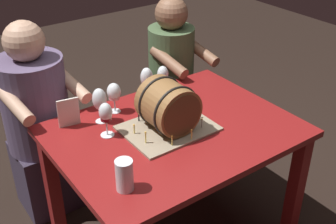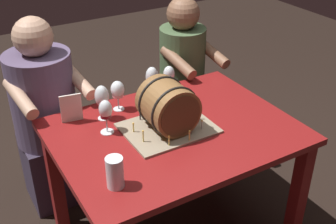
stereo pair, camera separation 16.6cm
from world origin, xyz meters
TOP-DOWN VIEW (x-y plane):
  - dining_table at (0.00, 0.00)m, footprint 1.20×0.91m
  - barrel_cake at (-0.03, 0.02)m, footprint 0.45×0.34m
  - wine_glass_red at (-0.30, 0.15)m, footprint 0.07×0.07m
  - wine_glass_rose at (-0.16, 0.33)m, footprint 0.07×0.07m
  - wine_glass_white at (0.06, 0.34)m, footprint 0.07×0.07m
  - wine_glass_amber at (0.18, 0.35)m, footprint 0.07×0.07m
  - wine_glass_empty at (-0.27, 0.28)m, footprint 0.07×0.07m
  - beer_pint at (-0.44, -0.25)m, footprint 0.07×0.07m
  - menu_card at (-0.42, 0.33)m, footprint 0.11×0.04m
  - person_seated_left at (-0.47, 0.68)m, footprint 0.45×0.53m
  - person_seated_right at (0.48, 0.68)m, footprint 0.37×0.47m

SIDE VIEW (x-z plane):
  - person_seated_right at x=0.48m, z-range -0.06..1.12m
  - person_seated_left at x=-0.47m, z-range -0.02..1.18m
  - dining_table at x=0.00m, z-range 0.25..0.99m
  - beer_pint at x=-0.44m, z-range 0.73..0.87m
  - menu_card at x=-0.42m, z-range 0.73..0.89m
  - wine_glass_amber at x=0.18m, z-range 0.76..0.93m
  - wine_glass_rose at x=-0.16m, z-range 0.76..0.93m
  - barrel_cake at x=-0.03m, z-range 0.72..0.99m
  - wine_glass_red at x=-0.30m, z-range 0.77..0.95m
  - wine_glass_white at x=0.06m, z-range 0.76..0.96m
  - wine_glass_empty at x=-0.27m, z-range 0.77..0.96m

